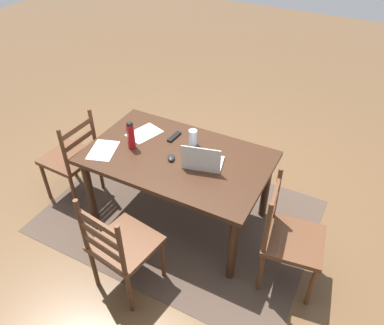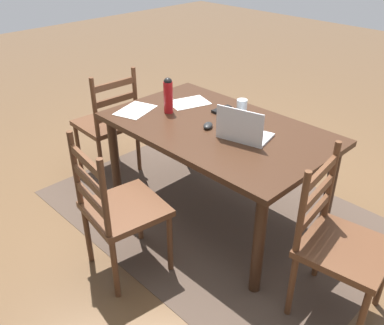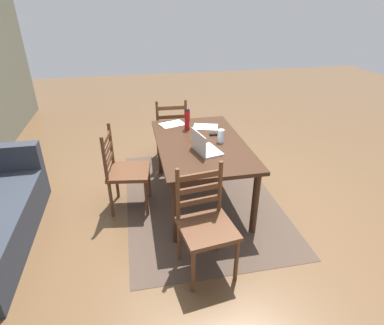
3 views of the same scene
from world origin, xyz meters
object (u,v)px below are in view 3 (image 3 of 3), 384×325
(drinking_glass, at_px, (221,136))
(water_bottle, at_px, (187,118))
(dining_table, at_px, (201,149))
(chair_right_far, at_px, (171,131))
(computer_mouse, at_px, (195,140))
(chair_far_head, at_px, (125,171))
(chair_left_far, at_px, (206,225))
(laptop, at_px, (204,147))
(tv_remote, at_px, (217,134))

(drinking_glass, bearing_deg, water_bottle, 33.01)
(dining_table, relative_size, chair_right_far, 1.64)
(computer_mouse, bearing_deg, chair_far_head, 61.88)
(water_bottle, xyz_separation_m, drinking_glass, (-0.45, -0.29, -0.06))
(chair_right_far, relative_size, chair_far_head, 1.00)
(water_bottle, height_order, drinking_glass, water_bottle)
(chair_left_far, xyz_separation_m, chair_far_head, (1.08, 0.65, 0.00))
(chair_far_head, relative_size, computer_mouse, 9.50)
(water_bottle, bearing_deg, laptop, -175.79)
(laptop, bearing_deg, water_bottle, 4.21)
(chair_right_far, relative_size, drinking_glass, 6.60)
(chair_far_head, relative_size, laptop, 2.61)
(tv_remote, bearing_deg, chair_right_far, -151.36)
(drinking_glass, xyz_separation_m, computer_mouse, (0.06, 0.28, -0.05))
(chair_left_far, bearing_deg, chair_far_head, 31.18)
(tv_remote, bearing_deg, computer_mouse, -60.75)
(chair_right_far, height_order, water_bottle, water_bottle)
(dining_table, distance_m, drinking_glass, 0.27)
(drinking_glass, height_order, computer_mouse, drinking_glass)
(dining_table, height_order, laptop, laptop)
(chair_right_far, bearing_deg, laptop, -172.92)
(water_bottle, bearing_deg, drinking_glass, -146.99)
(chair_far_head, relative_size, water_bottle, 3.61)
(chair_left_far, distance_m, water_bottle, 1.54)
(dining_table, xyz_separation_m, chair_far_head, (0.01, 0.85, -0.18))
(chair_left_far, height_order, laptop, laptop)
(chair_far_head, height_order, tv_remote, chair_far_head)
(chair_right_far, xyz_separation_m, drinking_glass, (-1.11, -0.41, 0.34))
(drinking_glass, bearing_deg, dining_table, 80.31)
(laptop, xyz_separation_m, drinking_glass, (0.21, -0.24, 0.01))
(chair_far_head, bearing_deg, drinking_glass, -92.29)
(chair_far_head, distance_m, water_bottle, 0.96)
(computer_mouse, distance_m, tv_remote, 0.32)
(computer_mouse, bearing_deg, water_bottle, -27.52)
(laptop, distance_m, computer_mouse, 0.28)
(chair_far_head, xyz_separation_m, water_bottle, (0.41, -0.77, 0.41))
(chair_far_head, xyz_separation_m, drinking_glass, (-0.04, -1.06, 0.34))
(chair_left_far, distance_m, chair_right_far, 2.14)
(chair_right_far, height_order, drinking_glass, chair_right_far)
(chair_right_far, bearing_deg, tv_remote, -155.38)
(chair_left_far, bearing_deg, computer_mouse, -6.91)
(tv_remote, bearing_deg, chair_left_far, -14.85)
(chair_left_far, distance_m, laptop, 0.90)
(laptop, relative_size, computer_mouse, 3.64)
(computer_mouse, bearing_deg, dining_table, -140.90)
(dining_table, bearing_deg, chair_left_far, 169.60)
(chair_far_head, bearing_deg, chair_left_far, -148.82)
(chair_left_far, relative_size, chair_right_far, 1.00)
(chair_left_far, height_order, computer_mouse, chair_left_far)
(laptop, bearing_deg, drinking_glass, -48.80)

